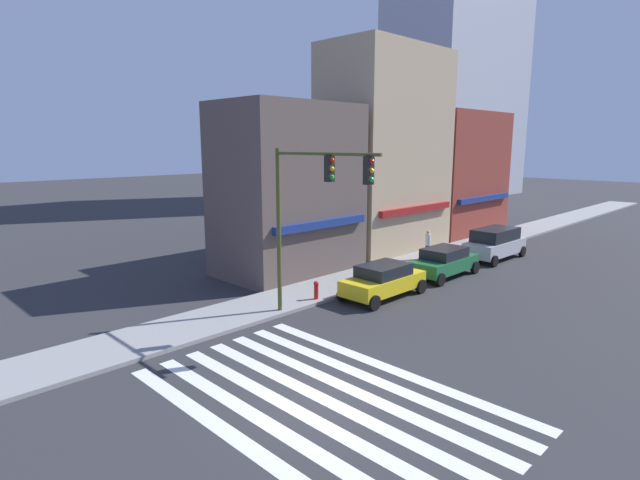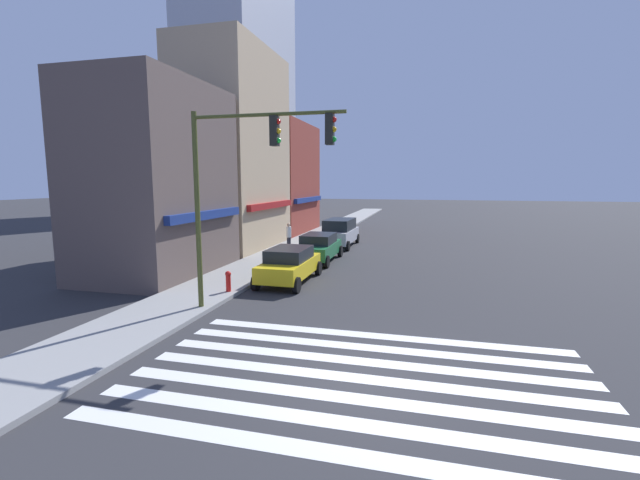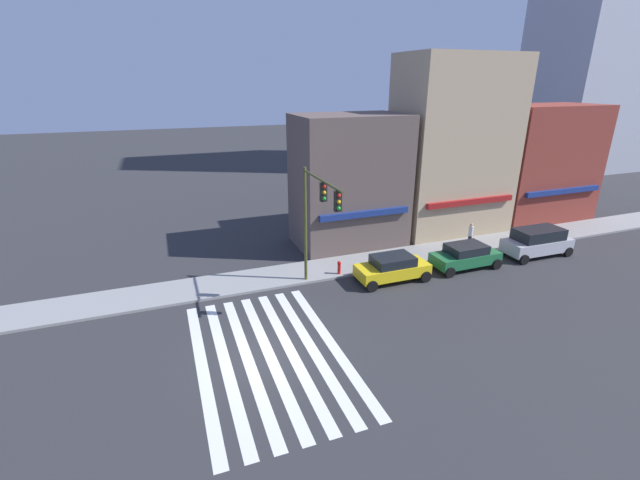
# 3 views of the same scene
# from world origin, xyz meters

# --- Properties ---
(ground_plane) EXTENTS (200.00, 200.00, 0.00)m
(ground_plane) POSITION_xyz_m (0.00, 0.00, 0.00)
(ground_plane) COLOR #2D2D30
(sidewalk_left) EXTENTS (120.00, 3.00, 0.15)m
(sidewalk_left) POSITION_xyz_m (0.00, 7.50, 0.07)
(sidewalk_left) COLOR gray
(sidewalk_left) RESTS_ON ground_plane
(crosswalk_stripes) EXTENTS (6.25, 10.80, 0.01)m
(crosswalk_stripes) POSITION_xyz_m (-0.00, 0.00, 0.00)
(crosswalk_stripes) COLOR silver
(crosswalk_stripes) RESTS_ON ground_plane
(storefront_row) EXTENTS (25.95, 5.30, 13.20)m
(storefront_row) POSITION_xyz_m (18.13, 11.49, 5.51)
(storefront_row) COLOR brown
(storefront_row) RESTS_ON ground_plane
(traffic_signal) EXTENTS (0.32, 5.33, 6.93)m
(traffic_signal) POSITION_xyz_m (3.89, 4.55, 5.00)
(traffic_signal) COLOR #474C1E
(traffic_signal) RESTS_ON ground_plane
(sedan_yellow) EXTENTS (4.40, 2.02, 1.59)m
(sedan_yellow) POSITION_xyz_m (8.79, 4.70, 0.84)
(sedan_yellow) COLOR yellow
(sedan_yellow) RESTS_ON ground_plane
(sedan_green) EXTENTS (4.41, 2.02, 1.59)m
(sedan_green) POSITION_xyz_m (14.11, 4.70, 0.84)
(sedan_green) COLOR #1E6638
(sedan_green) RESTS_ON ground_plane
(suv_silver) EXTENTS (4.74, 2.12, 1.94)m
(suv_silver) POSITION_xyz_m (20.04, 4.70, 1.03)
(suv_silver) COLOR #B7B7BC
(suv_silver) RESTS_ON ground_plane
(pedestrian_white_shirt) EXTENTS (0.32, 0.32, 1.77)m
(pedestrian_white_shirt) POSITION_xyz_m (16.57, 7.34, 1.07)
(pedestrian_white_shirt) COLOR #23232D
(pedestrian_white_shirt) RESTS_ON sidewalk_left
(fire_hydrant) EXTENTS (0.24, 0.24, 0.84)m
(fire_hydrant) POSITION_xyz_m (6.05, 6.40, 0.61)
(fire_hydrant) COLOR red
(fire_hydrant) RESTS_ON sidewalk_left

